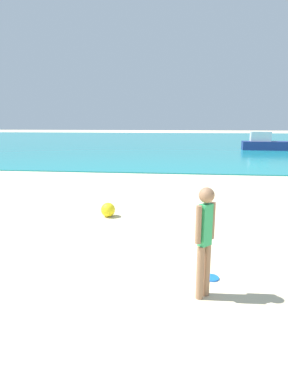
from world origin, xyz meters
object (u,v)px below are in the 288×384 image
at_px(boat_near, 268,144).
at_px(beach_ball, 108,210).
at_px(person_standing, 205,237).
at_px(frisbee, 211,278).

distance_m(boat_near, beach_ball, 24.03).
bearing_deg(beach_ball, person_standing, -58.71).
xyz_separation_m(frisbee, boat_near, (7.16, 25.27, 0.62)).
xyz_separation_m(boat_near, beach_ball, (-9.69, -21.99, -0.44)).
xyz_separation_m(frisbee, beach_ball, (-2.53, 3.28, 0.18)).
bearing_deg(boat_near, beach_ball, -110.00).
height_order(person_standing, boat_near, boat_near).
distance_m(person_standing, frisbee, 1.12).
height_order(boat_near, beach_ball, boat_near).
distance_m(frisbee, beach_ball, 4.14).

